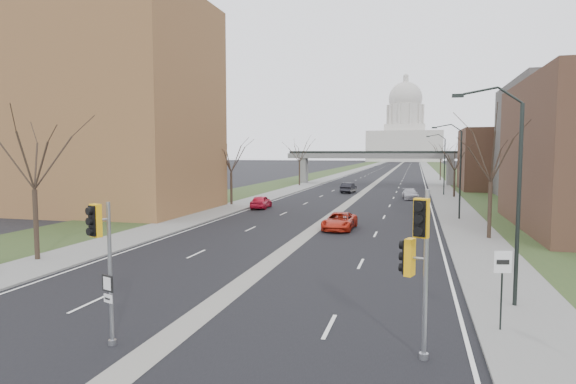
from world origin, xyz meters
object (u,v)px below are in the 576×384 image
at_px(car_left_near, 261,202).
at_px(car_right_mid, 410,194).
at_px(car_left_far, 349,188).
at_px(car_right_near, 340,221).
at_px(signal_pole_median, 102,247).
at_px(speed_limit_sign, 502,276).
at_px(signal_pole_right, 418,250).

relative_size(car_left_near, car_right_mid, 0.93).
distance_m(car_left_far, car_right_near, 35.63).
xyz_separation_m(car_left_near, car_left_far, (6.60, 23.02, 0.04)).
height_order(signal_pole_median, car_right_near, signal_pole_median).
height_order(car_left_far, car_right_near, car_left_far).
height_order(speed_limit_sign, car_right_mid, speed_limit_sign).
relative_size(signal_pole_median, car_left_near, 1.08).
xyz_separation_m(signal_pole_median, speed_limit_sign, (12.39, 4.61, -1.23)).
bearing_deg(signal_pole_median, car_left_near, 120.77).
height_order(car_left_near, car_right_near, car_left_near).
bearing_deg(speed_limit_sign, car_left_far, 90.20).
xyz_separation_m(signal_pole_right, car_right_near, (-5.97, 23.68, -2.68)).
distance_m(signal_pole_median, car_left_far, 60.73).
bearing_deg(signal_pole_median, car_left_far, 110.57).
distance_m(signal_pole_right, car_right_near, 24.57).
bearing_deg(car_right_mid, car_right_near, -107.58).
height_order(signal_pole_median, car_right_mid, signal_pole_median).
height_order(speed_limit_sign, car_left_near, speed_limit_sign).
distance_m(car_right_near, car_right_mid, 28.01).
bearing_deg(car_left_far, car_right_near, 101.66).
relative_size(speed_limit_sign, car_left_far, 0.58).
distance_m(signal_pole_right, car_left_far, 59.98).
relative_size(speed_limit_sign, car_left_near, 0.64).
xyz_separation_m(car_left_far, car_right_near, (4.09, -35.40, -0.09)).
bearing_deg(car_right_mid, signal_pole_right, -96.04).
xyz_separation_m(speed_limit_sign, car_right_near, (-8.79, 20.67, -1.33)).
xyz_separation_m(signal_pole_median, car_left_near, (-7.10, 37.66, -2.51)).
height_order(signal_pole_median, car_left_far, signal_pole_median).
bearing_deg(car_right_mid, car_left_near, -143.27).
bearing_deg(car_right_near, signal_pole_median, -95.95).
height_order(signal_pole_median, car_left_near, signal_pole_median).
xyz_separation_m(signal_pole_median, signal_pole_right, (9.57, 1.60, 0.12)).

